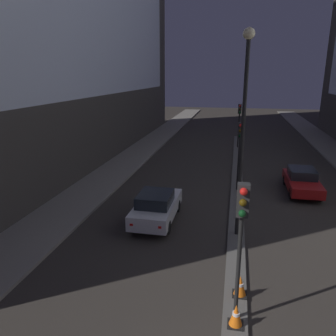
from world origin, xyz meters
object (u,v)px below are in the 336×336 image
Objects in this scene: car_left_lane at (156,206)px; car_right_lane at (302,181)px; traffic_cone_near at (236,315)px; traffic_light_far at (239,116)px; street_lamp at (244,112)px; traffic_cone_far at (240,286)px; traffic_light_near at (241,223)px; traffic_light_mid at (240,141)px.

car_right_lane is at bearing 37.18° from car_left_lane.
traffic_light_far is at bearing 90.03° from traffic_cone_near.
street_lamp is 2.03× the size of car_right_lane.
street_lamp reaches higher than car_left_lane.
traffic_light_far is 18.33m from street_lamp.
car_right_lane reaches higher than traffic_cone_near.
traffic_cone_far is 0.16× the size of car_right_lane.
traffic_light_near is 2.91m from traffic_cone_far.
traffic_light_far is 18.01m from car_left_lane.
traffic_light_mid is 4.57m from car_right_lane.
car_left_lane is 9.58m from car_right_lane.
street_lamp reaches higher than traffic_light_near.
car_left_lane is (-3.83, 6.33, 0.35)m from traffic_cone_near.
car_left_lane is (-3.82, -5.11, -2.36)m from traffic_light_mid.
traffic_light_mid is 6.23× the size of traffic_cone_near.
car_right_lane is (3.82, 11.85, -2.41)m from traffic_light_near.
traffic_light_near reaches higher than car_left_lane.
car_left_lane is at bearing -126.77° from traffic_light_mid.
street_lamp reaches higher than traffic_cone_near.
traffic_cone_near is 0.97× the size of traffic_cone_far.
traffic_cone_near is at bearing -58.85° from car_left_lane.
traffic_light_mid is 10.43m from traffic_cone_far.
street_lamp is 8.93m from car_right_lane.
car_right_lane is at bearing 10.11° from traffic_light_mid.
car_left_lane is 0.98× the size of car_right_lane.
traffic_cone_far is at bearing -108.92° from car_right_lane.
traffic_cone_far is at bearing -89.66° from traffic_light_far.
car_right_lane is (3.82, 0.68, -2.41)m from traffic_light_mid.
traffic_light_near is 6.23× the size of traffic_cone_near.
traffic_light_far is 22.57m from traffic_cone_far.
traffic_cone_near is at bearing -89.97° from traffic_light_far.
car_right_lane is (3.82, 6.53, -4.76)m from street_lamp.
traffic_light_far is 12.49m from car_right_lane.
car_left_lane is (-3.82, 0.74, -4.70)m from street_lamp.
traffic_light_mid and traffic_light_far have the same top height.
car_right_lane is (3.69, 10.75, 0.28)m from traffic_cone_far.
traffic_light_near is at bearing 92.55° from traffic_cone_near.
traffic_light_mid is at bearing 90.06° from traffic_cone_near.
street_lamp is 2.06× the size of car_left_lane.
traffic_cone_near is (0.01, -11.44, -2.70)m from traffic_light_mid.
street_lamp is at bearing -90.00° from traffic_light_mid.
car_left_lane is (-3.82, 6.06, -2.36)m from traffic_light_near.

